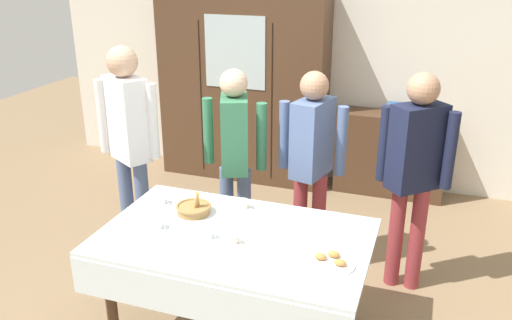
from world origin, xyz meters
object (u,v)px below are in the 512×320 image
object	(u,v)px
tea_cup_front_edge	(157,225)
person_behind_table_left	(235,148)
dining_table	(233,251)
tea_cup_mid_left	(207,235)
person_by_cabinet	(312,153)
wall_cabinet	(243,87)
tea_cup_mid_right	(232,239)
book_stack	(395,109)
pastry_plate	(331,262)
tea_cup_far_right	(243,205)
tea_cup_near_right	(161,200)
person_beside_shelf	(415,163)
bookshelf_low	(390,154)
person_behind_table_right	(129,133)
spoon_mid_right	(267,260)
bread_basket	(194,208)
spoon_center	(308,221)

from	to	relation	value
tea_cup_front_edge	person_behind_table_left	world-z (taller)	person_behind_table_left
dining_table	tea_cup_front_edge	world-z (taller)	tea_cup_front_edge
tea_cup_mid_left	person_by_cabinet	size ratio (longest dim) A/B	0.08
wall_cabinet	tea_cup_mid_right	size ratio (longest dim) A/B	15.65
book_stack	person_by_cabinet	bearing A→B (deg)	-105.90
wall_cabinet	pastry_plate	size ratio (longest dim) A/B	7.27
tea_cup_far_right	person_behind_table_left	bearing A→B (deg)	116.35
tea_cup_front_edge	tea_cup_near_right	world-z (taller)	same
tea_cup_near_right	tea_cup_mid_right	bearing A→B (deg)	-27.08
person_by_cabinet	person_beside_shelf	distance (m)	0.76
bookshelf_low	pastry_plate	bearing A→B (deg)	-91.45
tea_cup_near_right	person_behind_table_right	world-z (taller)	person_behind_table_right
bookshelf_low	person_by_cabinet	size ratio (longest dim) A/B	0.69
bookshelf_low	wall_cabinet	bearing A→B (deg)	-178.19
person_behind_table_left	person_behind_table_right	world-z (taller)	person_behind_table_right
book_stack	spoon_mid_right	xyz separation A→B (m)	(-0.42, -2.82, -0.17)
tea_cup_mid_right	book_stack	bearing A→B (deg)	76.01
book_stack	bread_basket	bearing A→B (deg)	-113.72
tea_cup_mid_left	spoon_center	distance (m)	0.67
tea_cup_near_right	person_behind_table_left	size ratio (longest dim) A/B	0.08
tea_cup_front_edge	pastry_plate	bearing A→B (deg)	-1.96
person_beside_shelf	book_stack	bearing A→B (deg)	99.91
tea_cup_mid_right	pastry_plate	distance (m)	0.61
spoon_center	person_by_cabinet	xyz separation A→B (m)	(-0.15, 0.67, 0.22)
tea_cup_near_right	person_by_cabinet	size ratio (longest dim) A/B	0.08
person_by_cabinet	person_behind_table_right	bearing A→B (deg)	-166.26
pastry_plate	bread_basket	bearing A→B (deg)	162.68
tea_cup_front_edge	tea_cup_mid_left	world-z (taller)	same
person_behind_table_right	bookshelf_low	bearing A→B (deg)	46.78
pastry_plate	book_stack	bearing A→B (deg)	88.55
tea_cup_front_edge	pastry_plate	world-z (taller)	tea_cup_front_edge
wall_cabinet	bread_basket	distance (m)	2.44
spoon_center	tea_cup_mid_right	bearing A→B (deg)	-130.79
bookshelf_low	spoon_mid_right	distance (m)	2.87
dining_table	person_behind_table_right	size ratio (longest dim) A/B	0.96
tea_cup_mid_right	spoon_mid_right	distance (m)	0.28
person_by_cabinet	bookshelf_low	bearing A→B (deg)	74.10
tea_cup_mid_right	person_behind_table_right	xyz separation A→B (m)	(-1.16, 0.76, 0.30)
wall_cabinet	tea_cup_near_right	xyz separation A→B (m)	(0.26, -2.31, -0.25)
book_stack	pastry_plate	distance (m)	2.74
tea_cup_near_right	wall_cabinet	bearing A→B (deg)	96.32
bookshelf_low	tea_cup_mid_right	world-z (taller)	bookshelf_low
dining_table	pastry_plate	xyz separation A→B (m)	(0.63, -0.09, 0.11)
pastry_plate	person_beside_shelf	distance (m)	1.14
tea_cup_far_right	spoon_mid_right	bearing A→B (deg)	-58.04
bookshelf_low	bread_basket	world-z (taller)	bread_basket
wall_cabinet	person_behind_table_right	bearing A→B (deg)	-96.97
dining_table	tea_cup_far_right	size ratio (longest dim) A/B	12.81
bread_basket	spoon_center	distance (m)	0.76
book_stack	tea_cup_mid_right	bearing A→B (deg)	-103.99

